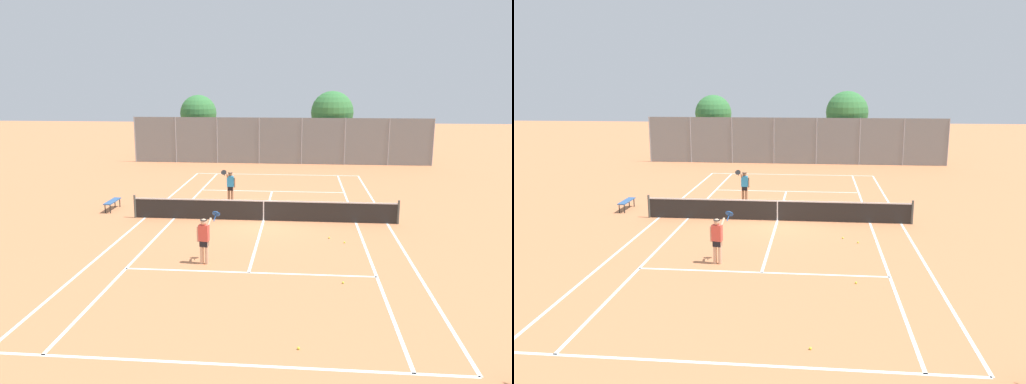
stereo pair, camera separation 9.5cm
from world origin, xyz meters
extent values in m
plane|color=#CC7A4C|center=(0.00, 0.00, 0.00)|extent=(120.00, 120.00, 0.00)
cube|color=white|center=(0.00, -11.90, 0.00)|extent=(11.00, 0.10, 0.01)
cube|color=white|center=(0.00, 11.90, 0.00)|extent=(11.00, 0.10, 0.01)
cube|color=white|center=(-5.50, 0.00, 0.00)|extent=(0.10, 23.80, 0.01)
cube|color=white|center=(5.50, 0.00, 0.00)|extent=(0.10, 23.80, 0.01)
cube|color=white|center=(-4.13, 0.00, 0.00)|extent=(0.10, 23.80, 0.01)
cube|color=white|center=(4.13, 0.00, 0.00)|extent=(0.10, 23.80, 0.01)
cube|color=white|center=(0.00, -6.40, 0.00)|extent=(8.26, 0.10, 0.01)
cube|color=white|center=(0.00, 6.40, 0.00)|extent=(8.26, 0.10, 0.01)
cube|color=white|center=(0.00, 0.00, 0.00)|extent=(0.10, 12.80, 0.01)
cylinder|color=#474C47|center=(-5.95, 0.00, 0.53)|extent=(0.10, 0.10, 1.07)
cylinder|color=#474C47|center=(5.95, 0.00, 0.53)|extent=(0.10, 0.10, 1.07)
cube|color=black|center=(0.00, 0.00, 0.46)|extent=(11.90, 0.02, 0.89)
cube|color=white|center=(0.00, 0.00, 0.92)|extent=(11.90, 0.03, 0.06)
cube|color=white|center=(0.00, 0.00, 0.44)|extent=(0.05, 0.03, 0.89)
cylinder|color=#D8A884|center=(-1.69, -5.69, 0.41)|extent=(0.13, 0.13, 0.82)
cylinder|color=#D8A884|center=(-1.51, -5.72, 0.41)|extent=(0.13, 0.13, 0.82)
cube|color=black|center=(-1.60, -5.70, 0.74)|extent=(0.31, 0.23, 0.24)
cube|color=#D84C3F|center=(-1.60, -5.70, 1.10)|extent=(0.37, 0.26, 0.56)
sphere|color=#D8A884|center=(-1.60, -5.70, 1.49)|extent=(0.22, 0.22, 0.22)
cylinder|color=black|center=(-1.60, -5.70, 1.56)|extent=(0.23, 0.23, 0.02)
cylinder|color=#D8A884|center=(-1.81, -5.66, 1.04)|extent=(0.08, 0.08, 0.52)
cylinder|color=#D8A884|center=(-1.44, -5.59, 1.39)|extent=(0.16, 0.46, 0.35)
cylinder|color=#1E4C99|center=(-1.27, -5.36, 1.55)|extent=(0.08, 0.25, 0.22)
cylinder|color=#1E4C99|center=(-1.25, -5.24, 1.66)|extent=(0.31, 0.24, 0.23)
cylinder|color=#936B4C|center=(-1.92, 3.55, 0.41)|extent=(0.13, 0.13, 0.82)
cylinder|color=#936B4C|center=(-2.10, 3.55, 0.41)|extent=(0.13, 0.13, 0.82)
cube|color=black|center=(-2.01, 3.55, 0.74)|extent=(0.28, 0.18, 0.24)
cube|color=#3399D8|center=(-2.01, 3.55, 1.10)|extent=(0.34, 0.20, 0.56)
sphere|color=#936B4C|center=(-2.01, 3.55, 1.49)|extent=(0.22, 0.22, 0.22)
cylinder|color=black|center=(-2.01, 3.55, 1.56)|extent=(0.23, 0.23, 0.02)
cylinder|color=#936B4C|center=(-1.79, 3.55, 1.04)|extent=(0.08, 0.08, 0.52)
cylinder|color=#936B4C|center=(-2.14, 3.41, 1.39)|extent=(0.08, 0.46, 0.35)
cylinder|color=black|center=(-2.27, 3.15, 1.55)|extent=(0.03, 0.25, 0.22)
cylinder|color=black|center=(-2.27, 3.03, 1.66)|extent=(0.28, 0.20, 0.23)
sphere|color=#D1DB33|center=(3.01, -7.05, 0.03)|extent=(0.07, 0.07, 0.07)
sphere|color=#D1DB33|center=(3.38, -2.96, 0.03)|extent=(0.07, 0.07, 0.07)
sphere|color=#D1DB33|center=(2.82, -2.42, 0.03)|extent=(0.07, 0.07, 0.07)
sphere|color=#D1DB33|center=(1.67, -11.12, 0.03)|extent=(0.07, 0.07, 0.07)
sphere|color=#D1DB33|center=(1.16, 1.07, 0.03)|extent=(0.07, 0.07, 0.07)
cube|color=#33598C|center=(-7.54, 1.32, 0.44)|extent=(0.36, 1.50, 0.05)
cylinder|color=#262626|center=(-7.41, 1.96, 0.21)|extent=(0.05, 0.05, 0.41)
cylinder|color=#262626|center=(-7.41, 0.68, 0.21)|extent=(0.05, 0.05, 0.41)
cylinder|color=#262626|center=(-7.66, 1.96, 0.21)|extent=(0.05, 0.05, 0.41)
cylinder|color=#262626|center=(-7.66, 0.68, 0.21)|extent=(0.05, 0.05, 0.41)
cylinder|color=gray|center=(-11.51, 16.74, 1.79)|extent=(0.08, 0.08, 3.58)
cylinder|color=gray|center=(-8.22, 16.74, 1.79)|extent=(0.08, 0.08, 3.58)
cylinder|color=gray|center=(-4.93, 16.74, 1.79)|extent=(0.08, 0.08, 3.58)
cylinder|color=gray|center=(-1.64, 16.74, 1.79)|extent=(0.08, 0.08, 3.58)
cylinder|color=gray|center=(1.64, 16.74, 1.79)|extent=(0.08, 0.08, 3.58)
cylinder|color=gray|center=(4.93, 16.74, 1.79)|extent=(0.08, 0.08, 3.58)
cylinder|color=gray|center=(8.22, 16.74, 1.79)|extent=(0.08, 0.08, 3.58)
cylinder|color=gray|center=(11.51, 16.74, 1.79)|extent=(0.08, 0.08, 3.58)
cube|color=slate|center=(0.00, 16.74, 1.79)|extent=(23.02, 0.02, 3.54)
cylinder|color=brown|center=(-7.02, 19.96, 1.31)|extent=(0.22, 0.22, 2.62)
sphere|color=#387A3D|center=(-7.02, 19.96, 3.69)|extent=(3.04, 3.04, 3.04)
sphere|color=#387A3D|center=(-7.39, 20.06, 3.31)|extent=(1.86, 1.86, 1.86)
cylinder|color=brown|center=(4.03, 18.67, 1.35)|extent=(0.20, 0.20, 2.71)
sphere|color=#387A3D|center=(4.03, 18.67, 3.88)|extent=(3.36, 3.36, 3.36)
sphere|color=#387A3D|center=(3.69, 18.42, 3.46)|extent=(2.46, 2.46, 2.46)
camera|label=1|loc=(1.65, -21.71, 6.01)|focal=35.00mm
camera|label=2|loc=(1.74, -21.70, 6.01)|focal=35.00mm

